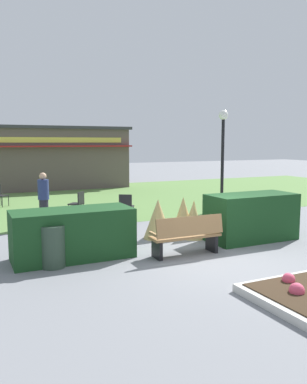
# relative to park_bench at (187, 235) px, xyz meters

# --- Properties ---
(ground_plane) EXTENTS (80.00, 80.00, 0.00)m
(ground_plane) POSITION_rel_park_bench_xyz_m (0.47, -0.38, -0.48)
(ground_plane) COLOR slate
(lawn_patch) EXTENTS (36.00, 12.00, 0.01)m
(lawn_patch) POSITION_rel_park_bench_xyz_m (0.47, 10.11, -0.48)
(lawn_patch) COLOR #5B8442
(lawn_patch) RESTS_ON ground_plane
(park_bench) EXTENTS (1.70, 0.54, 0.95)m
(park_bench) POSITION_rel_park_bench_xyz_m (0.00, 0.00, 0.00)
(park_bench) COLOR #9E7547
(park_bench) RESTS_ON ground_plane
(hedge_left) EXTENTS (2.67, 1.10, 1.13)m
(hedge_left) POSITION_rel_park_bench_xyz_m (-2.43, 0.91, 0.08)
(hedge_left) COLOR #19421E
(hedge_left) RESTS_ON ground_plane
(hedge_right) EXTENTS (2.41, 1.10, 1.25)m
(hedge_right) POSITION_rel_park_bench_xyz_m (2.34, 0.58, 0.14)
(hedge_right) COLOR #19421E
(hedge_right) RESTS_ON ground_plane
(ornamental_grass_behind_left) EXTENTS (0.80, 0.80, 1.08)m
(ornamental_grass_behind_left) POSITION_rel_park_bench_xyz_m (0.15, 1.82, 0.06)
(ornamental_grass_behind_left) COLOR tan
(ornamental_grass_behind_left) RESTS_ON ground_plane
(ornamental_grass_behind_right) EXTENTS (0.71, 0.71, 1.12)m
(ornamental_grass_behind_right) POSITION_rel_park_bench_xyz_m (0.85, 1.67, 0.08)
(ornamental_grass_behind_right) COLOR tan
(ornamental_grass_behind_right) RESTS_ON ground_plane
(ornamental_grass_behind_center) EXTENTS (0.55, 0.55, 0.98)m
(ornamental_grass_behind_center) POSITION_rel_park_bench_xyz_m (1.32, 1.87, 0.01)
(ornamental_grass_behind_center) COLOR tan
(ornamental_grass_behind_center) RESTS_ON ground_plane
(ornamental_grass_behind_far) EXTENTS (0.73, 0.73, 0.98)m
(ornamental_grass_behind_far) POSITION_rel_park_bench_xyz_m (1.04, 1.44, 0.01)
(ornamental_grass_behind_far) COLOR tan
(ornamental_grass_behind_far) RESTS_ON ground_plane
(lamppost_mid) EXTENTS (0.36, 0.36, 3.83)m
(lamppost_mid) POSITION_rel_park_bench_xyz_m (4.42, 4.91, 1.95)
(lamppost_mid) COLOR black
(lamppost_mid) RESTS_ON ground_plane
(trash_bin) EXTENTS (0.52, 0.52, 0.90)m
(trash_bin) POSITION_rel_park_bench_xyz_m (-2.98, 0.46, -0.03)
(trash_bin) COLOR #2D4233
(trash_bin) RESTS_ON ground_plane
(food_kiosk) EXTENTS (10.46, 4.72, 3.51)m
(food_kiosk) POSITION_rel_park_bench_xyz_m (-0.94, 15.94, 1.28)
(food_kiosk) COLOR #594C47
(food_kiosk) RESTS_ON ground_plane
(cafe_chair_west) EXTENTS (0.62, 0.62, 0.89)m
(cafe_chair_west) POSITION_rel_park_bench_xyz_m (-0.99, 5.92, 0.05)
(cafe_chair_west) COLOR black
(cafe_chair_west) RESTS_ON ground_plane
(cafe_chair_east) EXTENTS (0.61, 0.61, 0.89)m
(cafe_chair_east) POSITION_rel_park_bench_xyz_m (0.30, 4.58, 0.05)
(cafe_chair_east) COLOR black
(cafe_chair_east) RESTS_ON ground_plane
(person_strolling) EXTENTS (0.34, 0.34, 1.69)m
(person_strolling) POSITION_rel_park_bench_xyz_m (-2.39, 4.76, 0.38)
(person_strolling) COLOR #23232D
(person_strolling) RESTS_ON ground_plane
(parked_car_center_slot) EXTENTS (4.27, 2.19, 1.20)m
(parked_car_center_slot) POSITION_rel_park_bench_xyz_m (0.45, 22.88, 0.16)
(parked_car_center_slot) COLOR #2D6638
(parked_car_center_slot) RESTS_ON ground_plane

